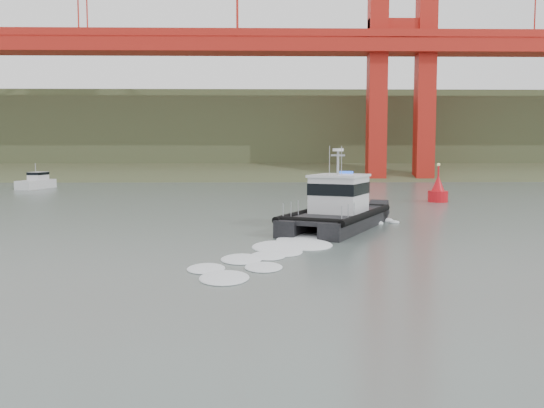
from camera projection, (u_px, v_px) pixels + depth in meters
The scene contains 5 objects.
ground at pixel (293, 274), 26.34m from camera, with size 400.00×400.00×0.00m, color #475550.
headlands at pixel (265, 142), 150.63m from camera, with size 500.00×105.36×27.12m.
patrol_boat at pixel (337, 208), 41.23m from camera, with size 8.83×12.31×5.64m.
motorboat at pixel (37, 182), 81.96m from camera, with size 3.60×6.77×3.54m.
nav_buoy at pixel (438, 191), 61.66m from camera, with size 2.01×2.01×4.19m.
Camera 1 is at (-1.43, -25.92, 5.47)m, focal length 40.00 mm.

